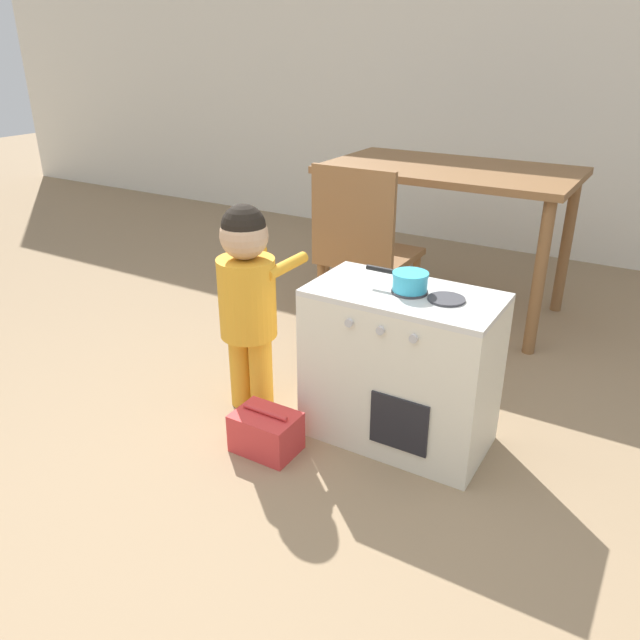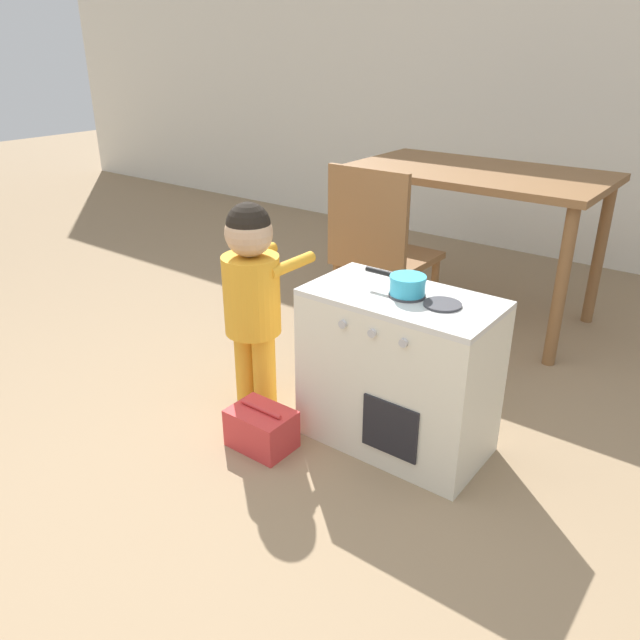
% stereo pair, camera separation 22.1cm
% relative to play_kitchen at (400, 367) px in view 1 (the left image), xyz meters
% --- Properties ---
extents(ground_plane, '(16.00, 16.00, 0.00)m').
position_rel_play_kitchen_xyz_m(ground_plane, '(-0.26, -1.01, -0.29)').
color(ground_plane, '#8E7556').
extents(wall_back, '(10.00, 0.06, 2.60)m').
position_rel_play_kitchen_xyz_m(wall_back, '(-0.26, 2.47, 1.01)').
color(wall_back, silver).
rests_on(wall_back, ground_plane).
extents(play_kitchen, '(0.64, 0.36, 0.58)m').
position_rel_play_kitchen_xyz_m(play_kitchen, '(0.00, 0.00, 0.00)').
color(play_kitchen, silver).
rests_on(play_kitchen, ground_plane).
extents(toy_pot, '(0.22, 0.12, 0.06)m').
position_rel_play_kitchen_xyz_m(toy_pot, '(0.01, 0.00, 0.33)').
color(toy_pot, '#38B2D6').
rests_on(toy_pot, play_kitchen).
extents(child_figure, '(0.24, 0.35, 0.82)m').
position_rel_play_kitchen_xyz_m(child_figure, '(-0.58, -0.11, 0.21)').
color(child_figure, gold).
rests_on(child_figure, ground_plane).
extents(toy_basket, '(0.22, 0.16, 0.16)m').
position_rel_play_kitchen_xyz_m(toy_basket, '(-0.36, -0.32, -0.21)').
color(toy_basket, '#D13838').
rests_on(toy_basket, ground_plane).
extents(dining_table, '(1.23, 0.71, 0.76)m').
position_rel_play_kitchen_xyz_m(dining_table, '(-0.31, 1.23, 0.37)').
color(dining_table, brown).
rests_on(dining_table, ground_plane).
extents(dining_chair_near, '(0.39, 0.39, 0.86)m').
position_rel_play_kitchen_xyz_m(dining_chair_near, '(-0.46, 0.59, 0.18)').
color(dining_chair_near, brown).
rests_on(dining_chair_near, ground_plane).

